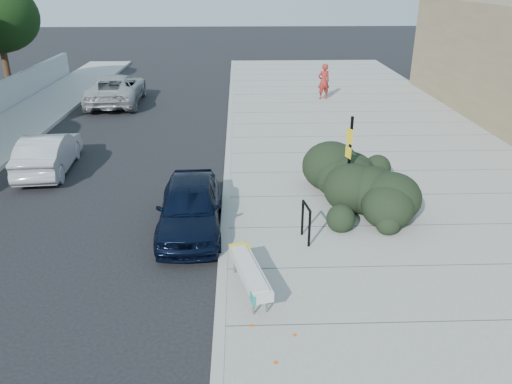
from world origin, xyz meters
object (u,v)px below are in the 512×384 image
(bike_rack, at_px, (306,219))
(suv_silver, at_px, (116,89))
(sign_post, at_px, (349,156))
(sedan_navy, at_px, (190,206))
(pedestrian, at_px, (324,81))
(wagon_silver, at_px, (48,153))
(bench, at_px, (250,271))

(bike_rack, distance_m, suv_silver, 17.38)
(bike_rack, bearing_deg, sign_post, 47.19)
(sedan_navy, relative_size, pedestrian, 2.19)
(bike_rack, xyz_separation_m, wagon_silver, (-8.18, 5.52, -0.08))
(bike_rack, xyz_separation_m, pedestrian, (2.90, 15.53, 0.33))
(wagon_silver, bearing_deg, sign_post, 156.11)
(bike_rack, xyz_separation_m, sedan_navy, (-2.94, 0.95, -0.05))
(pedestrian, bearing_deg, suv_silver, -15.22)
(bike_rack, bearing_deg, wagon_silver, 137.17)
(pedestrian, bearing_deg, wagon_silver, 26.22)
(wagon_silver, relative_size, pedestrian, 2.18)
(bench, height_order, bike_rack, bike_rack)
(bench, xyz_separation_m, bike_rack, (1.44, 2.15, 0.10))
(bench, bearing_deg, suv_silver, 96.49)
(bike_rack, distance_m, sign_post, 2.73)
(bench, height_order, sign_post, sign_post)
(sign_post, distance_m, suv_silver, 16.34)
(bench, xyz_separation_m, sedan_navy, (-1.49, 3.10, 0.05))
(bike_rack, relative_size, suv_silver, 0.18)
(bench, height_order, pedestrian, pedestrian)
(bike_rack, relative_size, wagon_silver, 0.24)
(bike_rack, height_order, wagon_silver, wagon_silver)
(sign_post, relative_size, sedan_navy, 0.64)
(bench, bearing_deg, wagon_silver, 117.18)
(bench, relative_size, bike_rack, 2.13)
(bench, distance_m, suv_silver, 18.76)
(bench, relative_size, sedan_navy, 0.52)
(sign_post, height_order, sedan_navy, sign_post)
(bike_rack, relative_size, sign_post, 0.38)
(sign_post, distance_m, wagon_silver, 10.25)
(bench, relative_size, suv_silver, 0.38)
(sign_post, xyz_separation_m, suv_silver, (-9.49, 13.26, -0.85))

